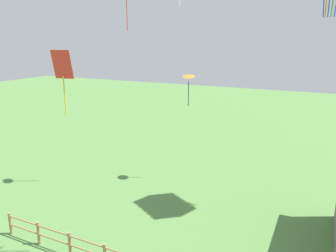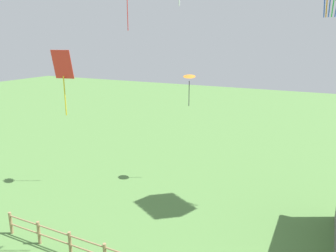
{
  "view_description": "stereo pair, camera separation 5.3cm",
  "coord_description": "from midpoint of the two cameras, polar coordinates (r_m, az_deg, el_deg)",
  "views": [
    {
      "loc": [
        5.41,
        -2.37,
        8.87
      ],
      "look_at": [
        0.0,
        8.67,
        5.65
      ],
      "focal_mm": 35.0,
      "sensor_mm": 36.0,
      "label": 1
    },
    {
      "loc": [
        5.46,
        -2.35,
        8.87
      ],
      "look_at": [
        0.0,
        8.67,
        5.65
      ],
      "focal_mm": 35.0,
      "sensor_mm": 36.0,
      "label": 2
    }
  ],
  "objects": [
    {
      "name": "kite_red_diamond",
      "position": [
        13.76,
        -17.99,
        9.25
      ],
      "size": [
        0.86,
        0.4,
        2.62
      ],
      "color": "red"
    },
    {
      "name": "kite_orange_delta",
      "position": [
        20.49,
        3.56,
        8.35
      ],
      "size": [
        0.97,
        0.96,
        1.99
      ],
      "color": "orange"
    }
  ]
}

